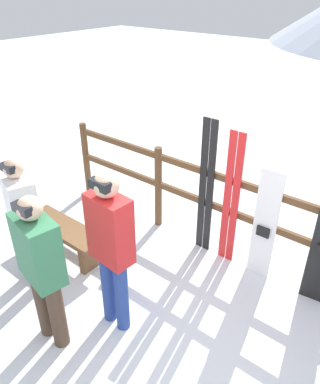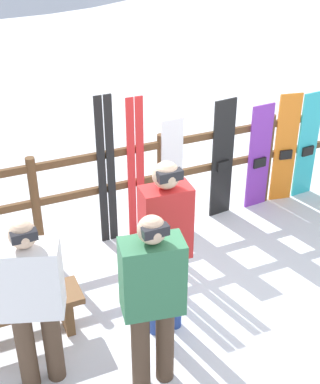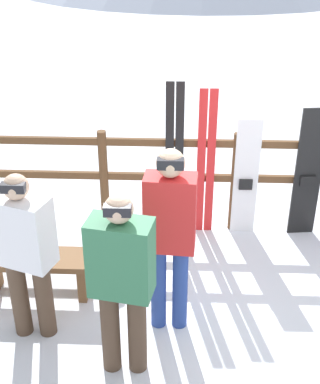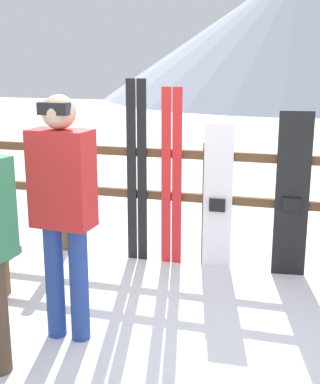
{
  "view_description": "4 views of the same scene",
  "coord_description": "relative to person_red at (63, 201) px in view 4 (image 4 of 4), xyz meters",
  "views": [
    {
      "loc": [
        1.35,
        -1.85,
        3.1
      ],
      "look_at": [
        -0.89,
        0.93,
        1.05
      ],
      "focal_mm": 35.0,
      "sensor_mm": 36.0,
      "label": 1
    },
    {
      "loc": [
        -2.24,
        -3.42,
        3.57
      ],
      "look_at": [
        -0.34,
        0.9,
        0.9
      ],
      "focal_mm": 50.0,
      "sensor_mm": 36.0,
      "label": 2
    },
    {
      "loc": [
        -0.61,
        -3.7,
        3.38
      ],
      "look_at": [
        -0.81,
        0.87,
        0.87
      ],
      "focal_mm": 50.0,
      "sensor_mm": 36.0,
      "label": 3
    },
    {
      "loc": [
        0.88,
        -3.21,
        1.97
      ],
      "look_at": [
        -0.21,
        0.71,
        0.93
      ],
      "focal_mm": 50.0,
      "sensor_mm": 36.0,
      "label": 4
    }
  ],
  "objects": [
    {
      "name": "snowboard_white",
      "position": [
        0.8,
        1.59,
        -0.33
      ],
      "size": [
        0.27,
        0.06,
        1.38
      ],
      "color": "white",
      "rests_on": "ground"
    },
    {
      "name": "ski_pair_black",
      "position": [
        0.01,
        1.59,
        -0.13
      ],
      "size": [
        0.2,
        0.02,
        1.77
      ],
      "color": "black",
      "rests_on": "ground"
    },
    {
      "name": "snowboard_black_stripe",
      "position": [
        1.47,
        1.59,
        -0.26
      ],
      "size": [
        0.3,
        0.08,
        1.51
      ],
      "color": "black",
      "rests_on": "ground"
    },
    {
      "name": "ski_pair_red",
      "position": [
        0.35,
        1.59,
        -0.16
      ],
      "size": [
        0.19,
        0.02,
        1.7
      ],
      "color": "red",
      "rests_on": "ground"
    },
    {
      "name": "fence",
      "position": [
        0.69,
        1.65,
        -0.3
      ],
      "size": [
        6.0,
        0.1,
        1.19
      ],
      "color": "brown",
      "rests_on": "ground"
    },
    {
      "name": "mountain_backdrop",
      "position": [
        0.69,
        23.65,
        1.99
      ],
      "size": [
        18.0,
        18.0,
        6.0
      ],
      "color": "#B2BCD1",
      "rests_on": "ground"
    },
    {
      "name": "person_red",
      "position": [
        0.0,
        0.0,
        0.0
      ],
      "size": [
        0.43,
        0.26,
        1.73
      ],
      "color": "navy",
      "rests_on": "ground"
    },
    {
      "name": "ground_plane",
      "position": [
        0.69,
        0.02,
        -1.01
      ],
      "size": [
        40.0,
        40.0,
        0.0
      ],
      "primitive_type": "plane",
      "color": "white"
    }
  ]
}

